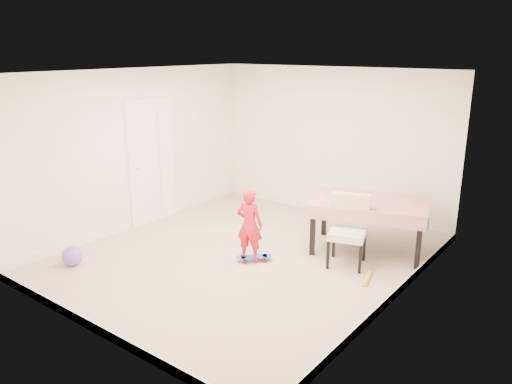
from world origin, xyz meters
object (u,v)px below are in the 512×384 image
Objects in this scene: child at (249,227)px; balloon at (72,256)px; dining_chair at (348,232)px; dining_table at (368,226)px; skateboard at (254,259)px.

child is 3.70× the size of balloon.
dining_chair reaches higher than balloon.
dining_chair is (0.00, -0.65, 0.10)m from dining_table.
dining_table is 1.60× the size of child.
balloon is (-1.88, -1.59, -0.38)m from child.
child is at bearing -176.10° from skateboard.
child is at bearing -147.46° from dining_table.
skateboard is (-1.09, -0.69, -0.45)m from dining_chair.
dining_chair is 3.81m from balloon.
balloon is at bearing -153.67° from dining_table.
dining_table is 1.79m from child.
balloon is (-1.92, -1.64, 0.10)m from skateboard.
dining_chair is at bearing 37.68° from balloon.
dining_table is 1.69× the size of dining_chair.
child is at bearing 40.17° from balloon.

